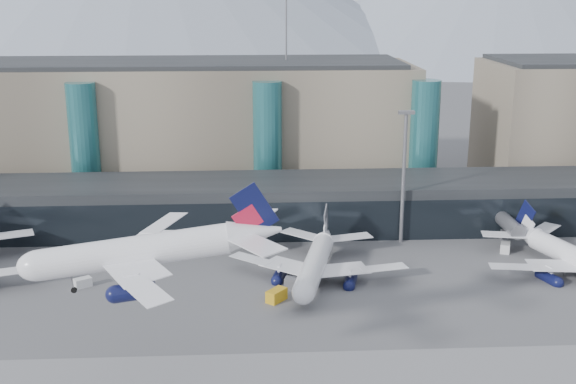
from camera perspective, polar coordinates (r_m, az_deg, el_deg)
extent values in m
plane|color=#515154|center=(95.03, -3.43, -14.10)|extent=(900.00, 900.00, 0.00)
cube|color=black|center=(146.65, -3.39, -1.01)|extent=(170.00, 18.00, 10.00)
cube|color=black|center=(138.46, -3.39, -2.47)|extent=(170.00, 0.40, 8.00)
cylinder|color=slate|center=(136.41, -3.39, -2.66)|extent=(2.80, 14.00, 2.80)
cube|color=slate|center=(137.39, -3.37, -3.85)|extent=(1.20, 1.20, 2.40)
cylinder|color=slate|center=(144.93, 16.80, -2.21)|extent=(2.80, 14.00, 2.80)
cube|color=slate|center=(145.85, 16.71, -3.34)|extent=(1.20, 1.20, 2.40)
cube|color=gray|center=(177.34, -11.55, 4.97)|extent=(130.00, 30.00, 30.00)
cube|color=black|center=(175.18, -11.83, 9.96)|extent=(123.50, 28.00, 1.00)
cylinder|color=#286B70|center=(163.93, -15.77, 3.47)|extent=(6.40, 6.40, 28.00)
cylinder|color=#286B70|center=(159.97, -1.63, 3.76)|extent=(6.40, 6.40, 28.00)
cylinder|color=#286B70|center=(164.60, 10.67, 3.84)|extent=(6.40, 6.40, 28.00)
cylinder|color=slate|center=(172.90, -0.14, 12.70)|extent=(0.40, 0.40, 16.00)
cylinder|color=slate|center=(138.05, 9.10, 0.98)|extent=(0.70, 0.70, 25.00)
cube|color=slate|center=(135.39, 9.34, 6.23)|extent=(3.00, 1.20, 0.60)
cylinder|color=white|center=(85.14, -10.89, -3.77)|extent=(22.14, 4.37, 3.65)
ellipsoid|color=white|center=(87.01, -18.14, -3.87)|extent=(5.23, 3.82, 3.65)
cone|color=white|center=(84.73, -1.32, -3.45)|extent=(6.41, 3.86, 3.65)
cube|color=white|center=(77.86, -10.27, -6.11)|extent=(11.89, 16.45, 0.18)
cylinder|color=#0C1038|center=(80.42, -10.99, -6.85)|extent=(4.47, 2.15, 2.01)
cube|color=white|center=(80.53, -1.12, -4.35)|extent=(6.81, 8.66, 0.15)
cube|color=white|center=(92.60, -9.44, -2.48)|extent=(11.10, 16.57, 0.18)
cylinder|color=#0C1038|center=(91.53, -10.26, -3.98)|extent=(4.47, 2.15, 2.01)
cube|color=white|center=(88.84, -1.50, -2.40)|extent=(6.43, 8.73, 0.15)
cube|color=#0C1038|center=(83.84, -1.12, -1.56)|extent=(5.46, 0.40, 6.43)
cube|color=#B21532|center=(84.12, -1.76, -2.28)|extent=(3.65, 0.38, 3.51)
cylinder|color=slate|center=(87.11, -15.88, -5.32)|extent=(0.15, 0.15, 2.92)
cylinder|color=black|center=(87.56, -15.82, -6.10)|extent=(0.66, 0.25, 0.65)
cylinder|color=black|center=(84.29, -10.27, -6.60)|extent=(0.84, 0.35, 0.83)
cylinder|color=black|center=(88.35, -10.02, -5.52)|extent=(0.84, 0.35, 0.83)
cube|color=white|center=(143.11, -21.09, -2.41)|extent=(10.34, 6.91, 0.17)
cylinder|color=white|center=(121.86, 2.24, -5.00)|extent=(8.73, 22.35, 3.66)
ellipsoid|color=white|center=(111.71, 1.42, -6.98)|extent=(4.76, 5.84, 3.66)
cone|color=white|center=(135.06, 3.10, -2.82)|extent=(5.04, 7.00, 3.66)
cube|color=white|center=(122.77, 6.00, -5.22)|extent=(16.54, 8.40, 0.18)
cylinder|color=#0C1038|center=(122.42, 5.04, -6.20)|extent=(2.99, 4.77, 2.01)
cube|color=white|center=(134.56, 4.97, -2.85)|extent=(8.74, 5.11, 0.15)
cube|color=white|center=(124.80, -1.26, -4.78)|extent=(15.69, 14.03, 0.18)
cylinder|color=#0C1038|center=(123.97, -0.51, -5.84)|extent=(2.99, 4.77, 2.01)
cube|color=white|center=(135.60, 1.25, -2.64)|extent=(8.24, 7.81, 0.15)
cube|color=slate|center=(134.46, 3.14, -1.59)|extent=(1.49, 5.37, 6.45)
cube|color=white|center=(133.90, 3.08, -2.16)|extent=(1.10, 3.62, 3.52)
cylinder|color=slate|center=(115.66, 1.67, -7.44)|extent=(0.15, 0.15, 2.93)
cylinder|color=black|center=(116.17, 1.66, -8.03)|extent=(0.38, 0.69, 0.65)
cylinder|color=black|center=(123.81, 3.29, -6.49)|extent=(0.51, 0.89, 0.84)
cylinder|color=black|center=(124.38, 1.27, -6.36)|extent=(0.51, 0.89, 0.84)
cylinder|color=white|center=(133.27, 21.57, -4.26)|extent=(10.41, 22.53, 3.72)
cone|color=white|center=(143.48, 17.75, -2.42)|extent=(5.51, 7.25, 3.72)
cube|color=white|center=(146.20, 19.14, -2.13)|extent=(8.12, 8.22, 0.15)
cube|color=white|center=(129.53, 18.42, -4.81)|extent=(16.60, 7.43, 0.19)
cylinder|color=#0C1038|center=(130.45, 19.37, -5.65)|extent=(3.32, 4.90, 2.05)
cube|color=white|center=(140.74, 16.32, -2.57)|extent=(8.78, 4.64, 0.15)
cube|color=#0C1038|center=(142.86, 17.77, -1.25)|extent=(1.91, 5.36, 6.55)
cube|color=white|center=(142.46, 17.97, -1.78)|extent=(1.38, 3.62, 3.58)
cylinder|color=black|center=(133.75, 20.42, -5.78)|extent=(0.57, 0.91, 0.85)
cube|color=silver|center=(124.01, -15.91, -6.89)|extent=(3.13, 2.77, 1.54)
cube|color=#C39016|center=(136.19, -10.01, -4.50)|extent=(2.11, 2.57, 1.28)
cube|color=#535358|center=(118.35, 0.60, -7.26)|extent=(3.86, 2.71, 1.94)
cube|color=silver|center=(140.52, 16.78, -4.20)|extent=(2.69, 3.51, 1.78)
cube|color=#C39016|center=(114.20, -0.92, -8.16)|extent=(3.60, 3.82, 1.91)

